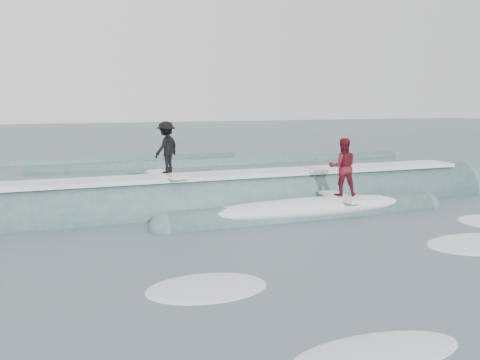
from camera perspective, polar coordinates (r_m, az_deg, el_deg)
name	(u,v)px	position (r m, az deg, el deg)	size (l,w,h in m)	color
ground	(328,261)	(12.37, 9.33, -8.50)	(160.00, 160.00, 0.00)	#425760
breaking_wave	(239,208)	(17.82, -0.12, -3.01)	(21.86, 3.92, 2.28)	#395A61
surfer_black	(166,150)	(17.10, -7.86, 3.21)	(1.19, 2.07, 1.73)	white
surfer_red	(343,170)	(17.15, 10.90, 1.09)	(1.06, 2.00, 1.92)	white
whitewater	(477,260)	(13.38, 23.95, -7.83)	(12.29, 7.36, 0.10)	white
far_swells	(112,171)	(28.28, -13.52, 0.94)	(35.51, 8.65, 0.80)	#395A61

